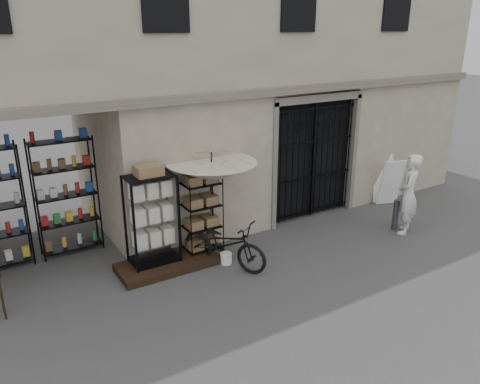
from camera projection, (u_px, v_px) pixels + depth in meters
ground at (311, 268)px, 9.33m from camera, size 80.00×80.00×0.00m
main_building at (211, 29)px, 11.04m from camera, size 14.00×4.00×9.00m
shop_recess at (35, 198)px, 8.84m from camera, size 3.00×1.70×3.00m
shop_shelving at (30, 203)px, 9.30m from camera, size 2.70×0.50×2.50m
iron_gate at (309, 158)px, 11.53m from camera, size 2.50×0.21×3.00m
step_platform at (168, 264)px, 9.36m from camera, size 2.00×0.90×0.15m
display_cabinet at (152, 224)px, 9.05m from camera, size 1.04×0.85×1.94m
wire_rack at (202, 218)px, 9.68m from camera, size 0.87×0.75×1.68m
market_umbrella at (212, 167)px, 9.43m from camera, size 2.10×2.12×2.63m
white_bucket at (226, 258)px, 9.51m from camera, size 0.31×0.31×0.22m
bicycle at (225, 266)px, 9.45m from camera, size 1.05×1.18×1.87m
steel_bollard at (396, 215)px, 11.04m from camera, size 0.15×0.15×0.74m
shopkeeper at (403, 232)px, 11.01m from camera, size 1.63×1.94×0.45m
easel_sign at (387, 180)px, 12.57m from camera, size 0.79×0.85×1.27m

